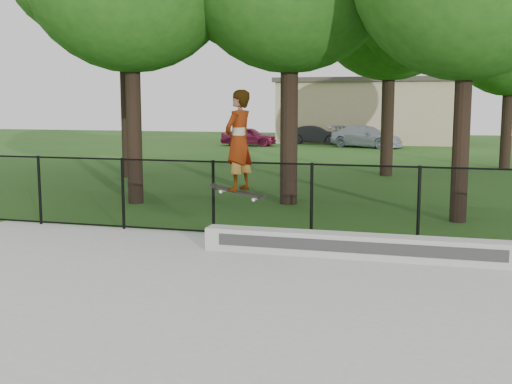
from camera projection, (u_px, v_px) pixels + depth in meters
ground at (206, 359)px, 6.80m from camera, size 100.00×100.00×0.00m
concrete_slab at (206, 356)px, 6.80m from camera, size 14.00×12.00×0.06m
grind_ledge at (357, 246)px, 10.97m from camera, size 5.38×0.40×0.41m
car_a at (249, 136)px, 40.00m from camera, size 3.45×1.44×1.17m
car_b at (317, 135)px, 41.81m from camera, size 3.39×1.51×1.20m
car_c at (366, 137)px, 38.54m from camera, size 4.49×3.35×1.30m
skater_airborne at (239, 142)px, 11.16m from camera, size 0.83×0.74×1.92m
chainlink_fence at (311, 201)px, 12.31m from camera, size 16.06×0.06×1.50m
distant_building at (372, 110)px, 43.26m from camera, size 12.40×6.40×4.30m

